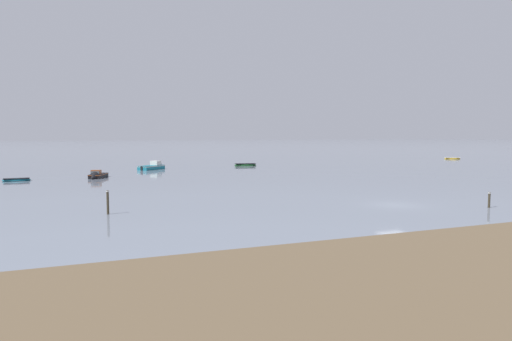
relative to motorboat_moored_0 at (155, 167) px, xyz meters
name	(u,v)px	position (x,y,z in m)	size (l,w,h in m)	color
ground_plane	(395,205)	(12.20, -47.61, -0.32)	(800.00, 800.00, 0.00)	gray
motorboat_moored_0	(155,167)	(0.00, 0.00, 0.00)	(5.51, 5.14, 2.13)	#197084
rowboat_moored_1	(452,158)	(71.28, 5.63, -0.16)	(3.89, 2.74, 0.59)	gold
motorboat_moored_1	(97,176)	(-9.98, -13.30, -0.07)	(3.05, 4.71, 1.69)	black
rowboat_moored_4	(245,165)	(17.17, 1.92, -0.14)	(4.36, 2.15, 0.66)	#23602D
rowboat_moored_5	(16,180)	(-19.66, -13.51, -0.18)	(3.36, 1.31, 0.52)	#197084
mooring_post_left	(108,203)	(-10.62, -43.25, 0.52)	(0.22, 0.22, 1.99)	#3B3323
mooring_post_right	(489,200)	(18.41, -51.51, 0.29)	(0.22, 0.22, 1.41)	#3A3323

